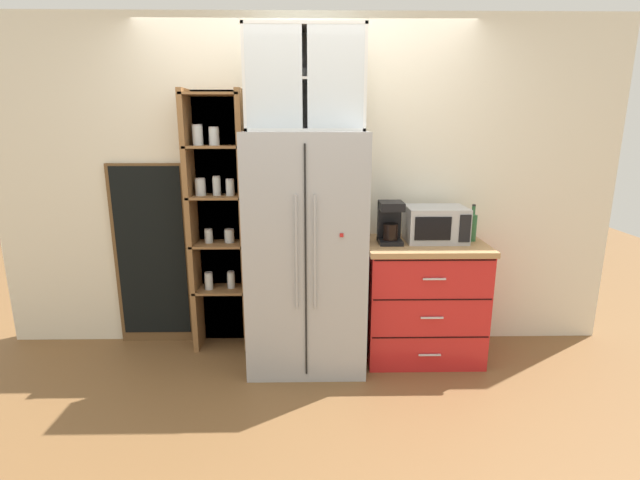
{
  "coord_description": "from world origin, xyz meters",
  "views": [
    {
      "loc": [
        0.05,
        -3.28,
        1.75
      ],
      "look_at": [
        0.1,
        -0.0,
        0.94
      ],
      "focal_mm": 26.12,
      "sensor_mm": 36.0,
      "label": 1
    }
  ],
  "objects_px": {
    "mug_charcoal": "(426,237)",
    "coffee_maker": "(390,222)",
    "refrigerator": "(306,251)",
    "chalkboard_menu": "(152,255)",
    "microwave": "(435,224)",
    "bottle_green": "(472,225)",
    "mug_red": "(424,234)"
  },
  "relations": [
    {
      "from": "microwave",
      "to": "refrigerator",
      "type": "bearing_deg",
      "value": -173.48
    },
    {
      "from": "mug_charcoal",
      "to": "mug_red",
      "type": "height_order",
      "value": "mug_red"
    },
    {
      "from": "coffee_maker",
      "to": "microwave",
      "type": "bearing_deg",
      "value": 6.88
    },
    {
      "from": "mug_charcoal",
      "to": "chalkboard_menu",
      "type": "xyz_separation_m",
      "value": [
        -2.13,
        0.26,
        -0.21
      ]
    },
    {
      "from": "chalkboard_menu",
      "to": "mug_charcoal",
      "type": "bearing_deg",
      "value": -6.93
    },
    {
      "from": "refrigerator",
      "to": "mug_red",
      "type": "height_order",
      "value": "refrigerator"
    },
    {
      "from": "refrigerator",
      "to": "bottle_green",
      "type": "bearing_deg",
      "value": 4.93
    },
    {
      "from": "microwave",
      "to": "bottle_green",
      "type": "distance_m",
      "value": 0.28
    },
    {
      "from": "coffee_maker",
      "to": "refrigerator",
      "type": "bearing_deg",
      "value": -173.68
    },
    {
      "from": "mug_charcoal",
      "to": "coffee_maker",
      "type": "bearing_deg",
      "value": -179.28
    },
    {
      "from": "mug_charcoal",
      "to": "bottle_green",
      "type": "relative_size",
      "value": 0.45
    },
    {
      "from": "microwave",
      "to": "chalkboard_menu",
      "type": "distance_m",
      "value": 2.23
    },
    {
      "from": "mug_charcoal",
      "to": "chalkboard_menu",
      "type": "height_order",
      "value": "chalkboard_menu"
    },
    {
      "from": "microwave",
      "to": "mug_charcoal",
      "type": "relative_size",
      "value": 3.53
    },
    {
      "from": "refrigerator",
      "to": "mug_charcoal",
      "type": "height_order",
      "value": "refrigerator"
    },
    {
      "from": "coffee_maker",
      "to": "mug_red",
      "type": "distance_m",
      "value": 0.3
    },
    {
      "from": "coffee_maker",
      "to": "bottle_green",
      "type": "height_order",
      "value": "coffee_maker"
    },
    {
      "from": "coffee_maker",
      "to": "mug_red",
      "type": "xyz_separation_m",
      "value": [
        0.27,
        0.07,
        -0.11
      ]
    },
    {
      "from": "mug_charcoal",
      "to": "microwave",
      "type": "bearing_deg",
      "value": 26.4
    },
    {
      "from": "microwave",
      "to": "coffee_maker",
      "type": "distance_m",
      "value": 0.35
    },
    {
      "from": "bottle_green",
      "to": "chalkboard_menu",
      "type": "xyz_separation_m",
      "value": [
        -2.48,
        0.22,
        -0.29
      ]
    },
    {
      "from": "refrigerator",
      "to": "chalkboard_menu",
      "type": "xyz_separation_m",
      "value": [
        -1.24,
        0.33,
        -0.12
      ]
    },
    {
      "from": "refrigerator",
      "to": "coffee_maker",
      "type": "height_order",
      "value": "refrigerator"
    },
    {
      "from": "mug_red",
      "to": "coffee_maker",
      "type": "bearing_deg",
      "value": -165.27
    },
    {
      "from": "chalkboard_menu",
      "to": "coffee_maker",
      "type": "bearing_deg",
      "value": -8.03
    },
    {
      "from": "refrigerator",
      "to": "mug_red",
      "type": "relative_size",
      "value": 15.89
    },
    {
      "from": "coffee_maker",
      "to": "chalkboard_menu",
      "type": "height_order",
      "value": "chalkboard_menu"
    },
    {
      "from": "coffee_maker",
      "to": "mug_charcoal",
      "type": "distance_m",
      "value": 0.29
    },
    {
      "from": "refrigerator",
      "to": "chalkboard_menu",
      "type": "height_order",
      "value": "refrigerator"
    },
    {
      "from": "microwave",
      "to": "mug_red",
      "type": "bearing_deg",
      "value": 159.41
    },
    {
      "from": "refrigerator",
      "to": "bottle_green",
      "type": "relative_size",
      "value": 6.15
    },
    {
      "from": "bottle_green",
      "to": "chalkboard_menu",
      "type": "height_order",
      "value": "chalkboard_menu"
    }
  ]
}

